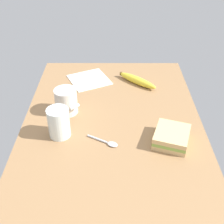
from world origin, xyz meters
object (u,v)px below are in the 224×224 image
at_px(sandwich_main, 171,137).
at_px(paper_napkin, 89,80).
at_px(banana, 137,80).
at_px(glass_of_milk, 58,123).
at_px(coffee_mug_black, 66,101).
at_px(spoon, 106,142).

height_order(sandwich_main, paper_napkin, sandwich_main).
bearing_deg(banana, sandwich_main, -167.18).
xyz_separation_m(sandwich_main, glass_of_milk, (0.04, 0.37, 0.03)).
bearing_deg(glass_of_milk, sandwich_main, -95.54).
bearing_deg(coffee_mug_black, paper_napkin, -15.58).
bearing_deg(glass_of_milk, paper_napkin, -11.18).
bearing_deg(spoon, sandwich_main, -88.09).
xyz_separation_m(coffee_mug_black, spoon, (-0.18, -0.15, -0.05)).
bearing_deg(coffee_mug_black, spoon, -139.34).
relative_size(banana, spoon, 1.59).
relative_size(sandwich_main, paper_napkin, 0.92).
bearing_deg(paper_napkin, banana, -98.51).
bearing_deg(paper_napkin, coffee_mug_black, 164.42).
height_order(banana, paper_napkin, banana).
bearing_deg(paper_napkin, sandwich_main, -144.21).
relative_size(spoon, paper_napkin, 0.66).
bearing_deg(banana, glass_of_milk, 140.43).
bearing_deg(sandwich_main, glass_of_milk, 84.46).
relative_size(glass_of_milk, banana, 0.63).
bearing_deg(glass_of_milk, coffee_mug_black, -2.93).
distance_m(sandwich_main, glass_of_milk, 0.37).
bearing_deg(paper_napkin, spoon, -168.56).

